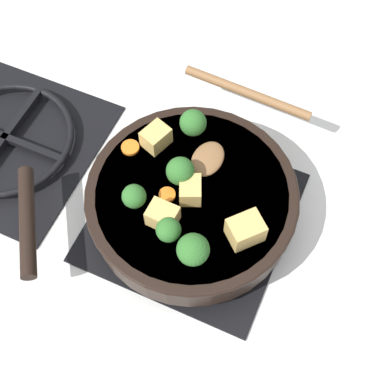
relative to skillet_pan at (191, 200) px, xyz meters
The scene contains 16 objects.
ground_plane 0.06m from the skillet_pan, 56.22° to the right, with size 2.40×2.40×0.00m, color silver.
front_burner_grate 0.05m from the skillet_pan, 56.22° to the right, with size 0.31×0.31×0.03m.
rear_burner_grate 0.36m from the skillet_pan, 89.80° to the left, with size 0.31×0.31×0.03m.
skillet_pan is the anchor object (origin of this frame).
wooden_spoon 0.15m from the skillet_pan, ahead, with size 0.19×0.23×0.02m.
tofu_cube_center_large 0.12m from the skillet_pan, 108.72° to the right, with size 0.05×0.04×0.04m, color tan.
tofu_cube_near_handle 0.11m from the skillet_pan, 55.28° to the left, with size 0.04×0.03×0.03m, color tan.
tofu_cube_east_chunk 0.04m from the skillet_pan, 142.22° to the right, with size 0.04×0.03×0.03m, color tan.
tofu_cube_west_chunk 0.08m from the skillet_pan, 164.13° to the left, with size 0.04×0.03×0.03m, color tan.
broccoli_floret_near_spoon 0.10m from the skillet_pan, 128.12° to the left, with size 0.04×0.04×0.04m.
broccoli_floret_center_top 0.12m from the skillet_pan, 21.86° to the left, with size 0.04×0.04×0.05m.
broccoli_floret_east_rim 0.10m from the skillet_pan, behind, with size 0.04×0.04×0.04m.
broccoli_floret_west_rim 0.06m from the skillet_pan, 60.46° to the left, with size 0.04×0.04×0.05m.
broccoli_floret_north_edge 0.12m from the skillet_pan, 154.14° to the right, with size 0.05×0.05×0.05m.
carrot_slice_orange_thin 0.13m from the skillet_pan, 74.16° to the left, with size 0.03×0.03×0.01m, color orange.
carrot_slice_near_center 0.05m from the skillet_pan, 122.79° to the left, with size 0.03×0.03×0.01m, color orange.
Camera 1 is at (-0.36, -0.16, 0.80)m, focal length 50.00 mm.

